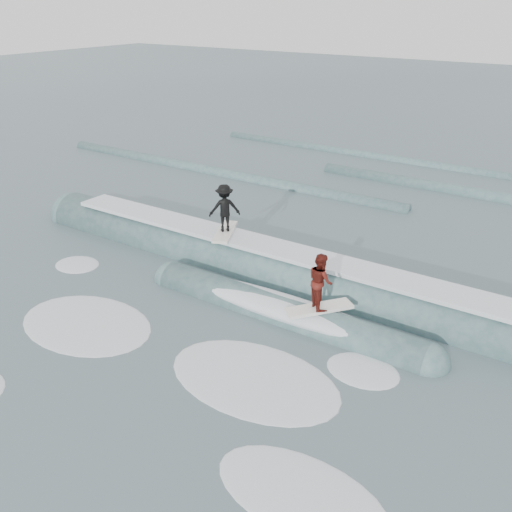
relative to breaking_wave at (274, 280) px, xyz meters
The scene contains 6 objects.
ground 4.76m from the breaking_wave, 94.07° to the right, with size 160.00×160.00×0.00m, color #395053.
breaking_wave is the anchor object (origin of this frame).
surfer_black 3.09m from the breaking_wave, behind, with size 1.34×2.05×1.82m.
surfer_red 3.51m from the breaking_wave, 33.74° to the right, with size 1.65×1.92×1.78m.
whitewater 5.62m from the breaking_wave, 81.66° to the right, with size 14.57×7.70×0.10m.
far_swells 12.96m from the breaking_wave, 95.69° to the left, with size 37.79×8.65×0.80m.
Camera 1 is at (9.51, -10.03, 8.93)m, focal length 40.00 mm.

